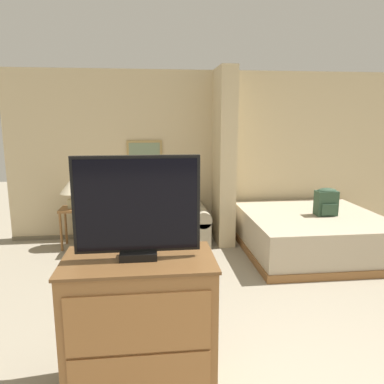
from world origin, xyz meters
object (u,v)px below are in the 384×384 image
(couch, at_px, (146,224))
(tv, at_px, (137,208))
(tv_dresser, at_px, (141,326))
(bed, at_px, (311,233))
(backpack, at_px, (326,201))
(coffee_table, at_px, (147,242))
(table_lamp, at_px, (72,188))

(couch, relative_size, tv, 2.32)
(couch, height_order, tv_dresser, tv_dresser)
(bed, relative_size, backpack, 5.01)
(bed, height_order, backpack, backpack)
(tv_dresser, bearing_deg, bed, 47.28)
(coffee_table, height_order, table_lamp, table_lamp)
(backpack, bearing_deg, table_lamp, 169.22)
(bed, bearing_deg, couch, 166.15)
(tv, bearing_deg, bed, 47.27)
(tv, xyz_separation_m, backpack, (2.50, 2.45, -0.57))
(table_lamp, height_order, tv, tv)
(tv, relative_size, backpack, 2.10)
(couch, bearing_deg, bed, -13.85)
(coffee_table, xyz_separation_m, backpack, (2.46, 0.23, 0.42))
(table_lamp, xyz_separation_m, tv_dresser, (1.04, -3.13, -0.40))
(table_lamp, xyz_separation_m, tv, (1.04, -3.12, 0.42))
(table_lamp, distance_m, tv, 3.32)
(table_lamp, bearing_deg, tv_dresser, -71.64)
(coffee_table, relative_size, backpack, 2.03)
(coffee_table, relative_size, table_lamp, 1.77)
(tv_dresser, xyz_separation_m, tv, (0.00, 0.00, 0.83))
(coffee_table, distance_m, tv_dresser, 2.23)
(tv_dresser, xyz_separation_m, bed, (2.34, 2.53, -0.21))
(tv, bearing_deg, couch, 89.83)
(tv_dresser, bearing_deg, couch, 89.83)
(backpack, bearing_deg, tv, -135.52)
(couch, distance_m, tv, 3.26)
(couch, height_order, tv, tv)
(table_lamp, height_order, backpack, table_lamp)
(tv_dresser, relative_size, tv, 1.24)
(couch, bearing_deg, backpack, -14.76)
(table_lamp, relative_size, tv_dresser, 0.44)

